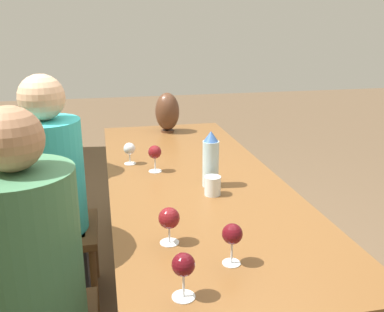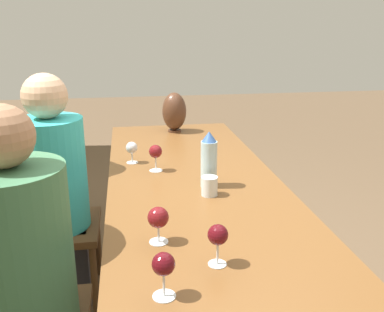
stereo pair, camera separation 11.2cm
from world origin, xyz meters
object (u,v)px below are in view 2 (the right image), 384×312
object	(u,v)px
person_far	(56,185)
wine_glass_4	(156,152)
water_bottle	(209,160)
wine_glass_0	(132,148)
person_near	(24,270)
water_tumbler	(209,186)
wine_glass_2	(164,266)
wine_glass_1	(158,218)
vase	(174,112)
chair_near	(3,311)
wine_glass_3	(218,236)
chair_far	(42,216)

from	to	relation	value
person_far	wine_glass_4	bearing A→B (deg)	-99.79
water_bottle	wine_glass_0	size ratio (longest dim) A/B	2.24
person_near	water_tumbler	bearing A→B (deg)	-64.54
wine_glass_0	wine_glass_2	distance (m)	1.23
water_tumbler	wine_glass_2	size ratio (longest dim) A/B	0.62
wine_glass_1	water_tumbler	bearing A→B (deg)	-33.37
water_bottle	wine_glass_2	bearing A→B (deg)	160.59
vase	person_far	xyz separation A→B (m)	(-0.72, 0.72, -0.23)
water_bottle	chair_near	world-z (taller)	water_bottle
vase	wine_glass_3	xyz separation A→B (m)	(-1.75, 0.07, -0.04)
wine_glass_3	chair_near	distance (m)	0.85
chair_near	wine_glass_4	bearing A→B (deg)	-40.71
water_bottle	wine_glass_0	xyz separation A→B (m)	(0.41, 0.35, -0.05)
vase	chair_near	bearing A→B (deg)	152.13
water_bottle	wine_glass_4	world-z (taller)	water_bottle
chair_near	water_tumbler	bearing A→B (deg)	-67.06
wine_glass_2	chair_far	world-z (taller)	chair_far
water_tumbler	chair_far	size ratio (longest dim) A/B	0.09
wine_glass_1	person_near	size ratio (longest dim) A/B	0.11
chair_near	person_far	world-z (taller)	person_far
water_tumbler	wine_glass_4	size ratio (longest dim) A/B	0.62
wine_glass_2	water_bottle	bearing A→B (deg)	-19.41
wine_glass_4	chair_near	xyz separation A→B (m)	(-0.71, 0.62, -0.36)
wine_glass_0	wine_glass_2	size ratio (longest dim) A/B	0.86
wine_glass_2	chair_near	bearing A→B (deg)	57.08
wine_glass_4	vase	bearing A→B (deg)	-13.36
wine_glass_1	wine_glass_2	size ratio (longest dim) A/B	0.97
vase	wine_glass_0	world-z (taller)	vase
chair_far	person_near	bearing A→B (deg)	-173.48
wine_glass_1	wine_glass_2	world-z (taller)	wine_glass_2
wine_glass_2	person_near	size ratio (longest dim) A/B	0.11
vase	person_far	bearing A→B (deg)	135.23
wine_glass_4	wine_glass_0	bearing A→B (deg)	37.99
water_bottle	chair_near	xyz separation A→B (m)	(-0.46, 0.85, -0.39)
water_bottle	wine_glass_3	xyz separation A→B (m)	(-0.68, 0.10, -0.03)
person_far	chair_near	bearing A→B (deg)	173.57
vase	wine_glass_1	bearing A→B (deg)	171.29
water_bottle	wine_glass_1	size ratio (longest dim) A/B	1.99
water_tumbler	wine_glass_0	bearing A→B (deg)	32.67
water_tumbler	wine_glass_0	distance (m)	0.62
wine_glass_4	wine_glass_2	bearing A→B (deg)	176.89
water_bottle	wine_glass_2	xyz separation A→B (m)	(-0.82, 0.29, -0.03)
person_near	person_far	world-z (taller)	person_far
wine_glass_3	person_far	size ratio (longest dim) A/B	0.11
wine_glass_0	wine_glass_4	world-z (taller)	wine_glass_4
water_bottle	wine_glass_2	size ratio (longest dim) A/B	1.93
water_bottle	vase	world-z (taller)	vase
water_bottle	vase	bearing A→B (deg)	1.96
chair_near	person_near	bearing A→B (deg)	-90.00
wine_glass_0	person_near	size ratio (longest dim) A/B	0.09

